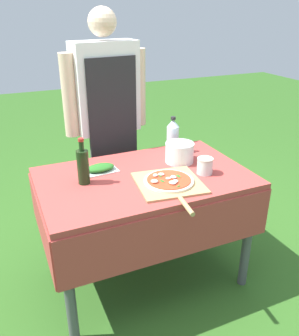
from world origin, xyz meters
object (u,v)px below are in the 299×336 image
(pizza_on_peel, at_px, (169,182))
(person_cook, at_px, (107,110))
(water_bottle, at_px, (173,136))
(mixing_tub, at_px, (180,152))
(sauce_jar, at_px, (205,167))
(oil_bottle, at_px, (83,166))
(herb_container, at_px, (101,168))
(prep_table, at_px, (145,192))

(pizza_on_peel, bearing_deg, person_cook, 103.85)
(water_bottle, distance_m, mixing_tub, 0.18)
(water_bottle, bearing_deg, sauce_jar, -87.22)
(oil_bottle, bearing_deg, sauce_jar, -13.35)
(pizza_on_peel, distance_m, herb_container, 0.43)
(prep_table, xyz_separation_m, person_cook, (-0.01, 0.63, 0.33))
(prep_table, bearing_deg, sauce_jar, -19.35)
(person_cook, bearing_deg, pizza_on_peel, 90.57)
(mixing_tub, bearing_deg, person_cook, 118.19)
(pizza_on_peel, height_order, herb_container, pizza_on_peel)
(person_cook, xyz_separation_m, oil_bottle, (-0.33, -0.59, -0.12))
(oil_bottle, relative_size, sauce_jar, 2.73)
(person_cook, relative_size, water_bottle, 6.71)
(prep_table, height_order, person_cook, person_cook)
(water_bottle, xyz_separation_m, sauce_jar, (0.02, -0.37, -0.07))
(oil_bottle, xyz_separation_m, mixing_tub, (0.61, 0.05, -0.04))
(mixing_tub, bearing_deg, oil_bottle, -175.26)
(mixing_tub, bearing_deg, prep_table, -161.18)
(mixing_tub, bearing_deg, herb_container, 173.22)
(herb_container, height_order, sauce_jar, sauce_jar)
(person_cook, bearing_deg, mixing_tub, 112.23)
(water_bottle, relative_size, mixing_tub, 1.36)
(water_bottle, bearing_deg, prep_table, -140.34)
(person_cook, xyz_separation_m, mixing_tub, (0.29, -0.54, -0.16))
(oil_bottle, distance_m, sauce_jar, 0.69)
(prep_table, height_order, herb_container, herb_container)
(pizza_on_peel, height_order, sauce_jar, sauce_jar)
(pizza_on_peel, relative_size, oil_bottle, 2.04)
(prep_table, relative_size, sauce_jar, 12.73)
(herb_container, bearing_deg, prep_table, -35.38)
(oil_bottle, distance_m, herb_container, 0.19)
(mixing_tub, relative_size, sauce_jar, 1.86)
(water_bottle, bearing_deg, oil_bottle, -161.71)
(sauce_jar, bearing_deg, water_bottle, 92.78)
(herb_container, height_order, mixing_tub, mixing_tub)
(prep_table, relative_size, herb_container, 6.01)
(herb_container, bearing_deg, sauce_jar, -26.23)
(sauce_jar, bearing_deg, herb_container, 153.77)
(oil_bottle, bearing_deg, person_cook, 61.08)
(herb_container, relative_size, mixing_tub, 1.14)
(water_bottle, bearing_deg, person_cook, 130.88)
(sauce_jar, bearing_deg, pizza_on_peel, -169.66)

